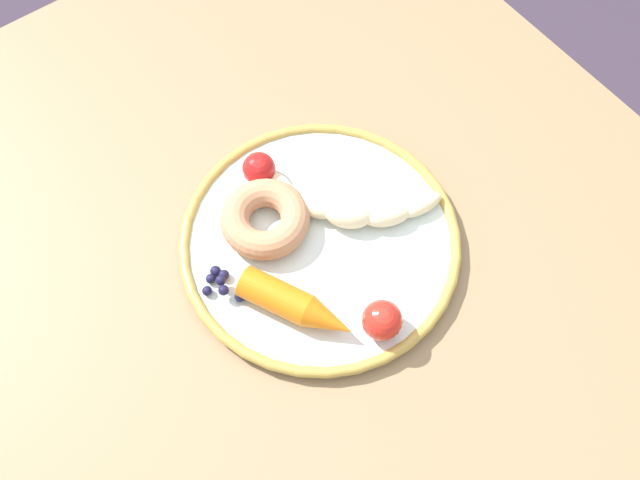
{
  "coord_description": "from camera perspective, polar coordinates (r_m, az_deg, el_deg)",
  "views": [
    {
      "loc": [
        -0.27,
        0.19,
        1.43
      ],
      "look_at": [
        0.01,
        -0.02,
        0.74
      ],
      "focal_mm": 38.87,
      "sensor_mm": 36.0,
      "label": 1
    }
  ],
  "objects": [
    {
      "name": "tomato_near",
      "position": [
        0.79,
        -5.05,
        5.87
      ],
      "size": [
        0.04,
        0.04,
        0.04
      ],
      "primitive_type": "sphere",
      "color": "red",
      "rests_on": "plate"
    },
    {
      "name": "banana",
      "position": [
        0.77,
        2.41,
        2.66
      ],
      "size": [
        0.15,
        0.15,
        0.03
      ],
      "color": "#F6E3B1",
      "rests_on": "plate"
    },
    {
      "name": "tomato_mid",
      "position": [
        0.71,
        5.13,
        -6.59
      ],
      "size": [
        0.04,
        0.04,
        0.04
      ],
      "primitive_type": "sphere",
      "color": "red",
      "rests_on": "plate"
    },
    {
      "name": "blueberry_pile",
      "position": [
        0.74,
        -8.18,
        -3.49
      ],
      "size": [
        0.05,
        0.04,
        0.02
      ],
      "color": "#191638",
      "rests_on": "plate"
    },
    {
      "name": "plate",
      "position": [
        0.77,
        0.0,
        -0.1
      ],
      "size": [
        0.31,
        0.31,
        0.02
      ],
      "color": "silver",
      "rests_on": "dining_table"
    },
    {
      "name": "dining_table",
      "position": [
        0.85,
        -0.87,
        -4.08
      ],
      "size": [
        1.04,
        0.89,
        0.73
      ],
      "color": "#8B704E",
      "rests_on": "ground_plane"
    },
    {
      "name": "carrot_orange",
      "position": [
        0.71,
        -1.91,
        -5.45
      ],
      "size": [
        0.13,
        0.09,
        0.03
      ],
      "color": "orange",
      "rests_on": "plate"
    },
    {
      "name": "donut",
      "position": [
        0.76,
        -4.55,
        1.76
      ],
      "size": [
        0.11,
        0.11,
        0.03
      ],
      "primitive_type": "torus",
      "rotation": [
        0.0,
        0.0,
        1.72
      ],
      "color": "tan",
      "rests_on": "plate"
    },
    {
      "name": "ground_plane",
      "position": [
        1.46,
        -0.52,
        -13.86
      ],
      "size": [
        6.0,
        6.0,
        0.0
      ],
      "primitive_type": "plane",
      "color": "#392E3D"
    }
  ]
}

